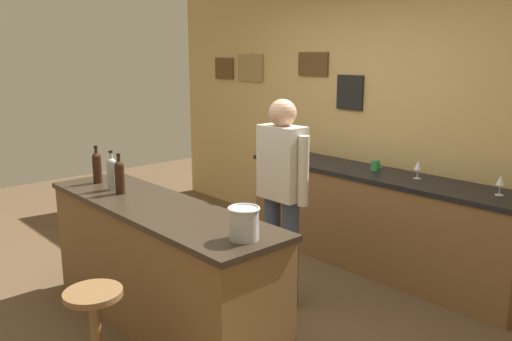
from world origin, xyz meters
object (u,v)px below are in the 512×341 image
wine_bottle_c (120,176)px  wine_glass_b (501,181)px  wine_bottle_b (112,172)px  wine_bottle_a (97,166)px  coffee_mug (376,165)px  wine_glass_a (418,166)px  bartender (282,189)px  ice_bucket (244,222)px  bar_stool (96,327)px

wine_bottle_c → wine_glass_b: (1.90, 2.13, -0.05)m
wine_bottle_c → wine_bottle_b: bearing=175.4°
wine_bottle_a → wine_bottle_b: same height
wine_bottle_a → wine_glass_b: bearing=42.2°
wine_bottle_b → coffee_mug: bearing=66.8°
wine_bottle_a → wine_glass_a: bearing=52.7°
bartender → wine_bottle_a: bartender is taller
coffee_mug → wine_glass_b: bearing=-1.0°
wine_bottle_a → coffee_mug: (1.20, 2.13, -0.11)m
wine_glass_b → ice_bucket: bearing=-104.5°
bartender → wine_glass_a: bearing=69.7°
bar_stool → wine_bottle_c: size_ratio=2.22×
wine_bottle_b → coffee_mug: wine_bottle_b is taller
wine_glass_a → wine_glass_b: size_ratio=1.00×
wine_bottle_a → wine_glass_b: wine_bottle_a is taller
bar_stool → wine_bottle_c: bearing=144.2°
wine_bottle_a → wine_bottle_b: bearing=-2.4°
wine_bottle_c → wine_glass_a: bearing=60.9°
ice_bucket → bar_stool: bearing=-121.2°
bar_stool → wine_glass_b: 3.01m
coffee_mug → bartender: bearing=-90.9°
bar_stool → wine_glass_b: size_ratio=4.39×
bar_stool → coffee_mug: 2.86m
bar_stool → bartender: bearing=96.1°
bar_stool → wine_glass_a: size_ratio=4.39×
wine_glass_b → coffee_mug: 1.13m
wine_bottle_c → wine_glass_a: 2.46m
wine_bottle_c → wine_bottle_a: bearing=176.8°
bartender → coffee_mug: bartender is taller
bartender → ice_bucket: bearing=-56.2°
bartender → bar_stool: bearing=-83.9°
bartender → wine_bottle_b: bearing=-133.6°
wine_glass_a → wine_bottle_a: bearing=-127.3°
bartender → wine_glass_b: 1.64m
ice_bucket → bartender: bearing=123.8°
wine_bottle_a → wine_glass_b: size_ratio=1.97×
wine_glass_a → wine_glass_b: 0.70m
bar_stool → wine_glass_b: wine_glass_b is taller
wine_bottle_c → coffee_mug: 2.29m
bar_stool → wine_bottle_c: wine_bottle_c is taller
wine_bottle_a → wine_glass_a: size_ratio=1.97×
wine_bottle_a → coffee_mug: wine_bottle_a is taller
wine_bottle_b → wine_bottle_c: bearing=-4.6°
wine_glass_a → coffee_mug: wine_glass_a is taller
wine_bottle_a → ice_bucket: (1.78, 0.03, -0.04)m
bartender → bar_stool: (0.17, -1.62, -0.48)m
wine_bottle_c → ice_bucket: (1.36, 0.05, -0.04)m
bartender → wine_glass_a: size_ratio=10.45×
ice_bucket → wine_bottle_a: bearing=-179.2°
wine_bottle_b → ice_bucket: bearing=1.4°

